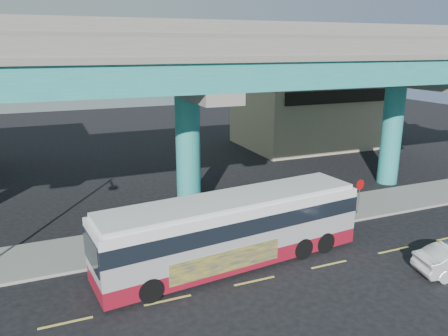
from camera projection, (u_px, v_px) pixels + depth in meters
name	position (u px, v px, depth m)	size (l,w,h in m)	color
ground	(252.00, 278.00, 19.79)	(120.00, 120.00, 0.00)	black
sidewalk	(209.00, 231.00, 24.66)	(70.00, 4.00, 0.15)	gray
lane_markings	(255.00, 281.00, 19.52)	(58.00, 0.12, 0.01)	#D8C64C
viaduct	(186.00, 64.00, 25.43)	(52.00, 12.40, 11.70)	#1F7478
building_beige	(310.00, 112.00, 45.94)	(14.00, 10.23, 7.00)	tan
transit_bus	(233.00, 228.00, 20.65)	(13.37, 4.27, 3.38)	maroon
stop_sign	(360.00, 190.00, 26.49)	(0.67, 0.15, 2.25)	gray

